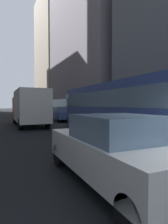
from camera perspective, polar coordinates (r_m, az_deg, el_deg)
name	(u,v)px	position (r m, az deg, el deg)	size (l,w,h in m)	color
ground_plane	(20,114)	(38.16, -18.61, -0.65)	(120.00, 120.00, 0.00)	black
sidewalk_right	(49,113)	(39.12, -10.28, -0.39)	(2.40, 110.00, 0.15)	gray
building_right_mid	(99,18)	(35.64, 4.48, 26.21)	(11.31, 21.45, 32.68)	slate
building_right_far	(63,55)	(52.44, -6.39, 16.60)	(11.66, 16.98, 29.74)	#A0937F
transit_bus	(119,106)	(11.40, 10.50, 1.79)	(2.78, 11.53, 3.05)	#33478C
car_white_van	(115,149)	(4.65, 9.08, -10.71)	(1.84, 4.31, 1.62)	silver
car_blue_hatchback	(62,114)	(21.42, -6.53, -0.54)	(1.89, 3.95, 1.62)	#4C6BB7
box_truck	(29,107)	(17.45, -16.00, 1.53)	(2.30, 7.50, 3.05)	#A51919
dalmatian_dog	(151,143)	(7.11, 19.31, -8.82)	(0.22, 0.96, 0.72)	white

